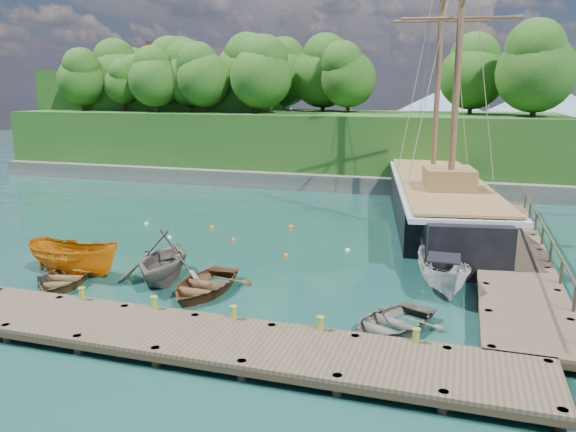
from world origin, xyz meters
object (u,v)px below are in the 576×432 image
rowboat_3 (390,331)px  rowboat_1 (164,281)px  motorboat_orange (76,275)px  schooner (439,204)px  rowboat_0 (64,285)px  cabin_boat_white (442,291)px  rowboat_2 (204,292)px

rowboat_3 → rowboat_1: bearing=-164.4°
rowboat_1 → motorboat_orange: 4.19m
rowboat_1 → motorboat_orange: (-4.17, -0.43, 0.00)m
rowboat_3 → schooner: size_ratio=0.14×
rowboat_0 → rowboat_3: (13.85, -0.54, 0.00)m
cabin_boat_white → rowboat_1: bearing=176.3°
motorboat_orange → rowboat_1: bearing=-81.6°
rowboat_0 → cabin_boat_white: cabin_boat_white is taller
rowboat_0 → schooner: schooner is taller
rowboat_2 → cabin_boat_white: size_ratio=0.95×
rowboat_0 → cabin_boat_white: bearing=-0.5°
rowboat_3 → cabin_boat_white: (1.53, 4.58, 0.00)m
rowboat_1 → schooner: (10.80, 14.75, 1.17)m
rowboat_0 → rowboat_3: rowboat_3 is taller
rowboat_0 → rowboat_3: 13.86m
rowboat_0 → rowboat_1: size_ratio=0.88×
cabin_boat_white → schooner: schooner is taller
rowboat_0 → schooner: size_ratio=0.14×
cabin_boat_white → rowboat_0: bearing=179.5°
cabin_boat_white → schooner: (-0.77, 12.39, 1.17)m
cabin_boat_white → rowboat_3: bearing=-123.7°
rowboat_0 → rowboat_3: size_ratio=0.98×
rowboat_3 → motorboat_orange: size_ratio=0.85×
schooner → rowboat_0: bearing=-141.1°
rowboat_2 → rowboat_3: 7.92m
motorboat_orange → cabin_boat_white: (15.75, 2.79, 0.00)m
cabin_boat_white → motorboat_orange: bearing=174.8°
rowboat_3 → cabin_boat_white: 4.83m
rowboat_3 → motorboat_orange: bearing=-159.1°
rowboat_1 → motorboat_orange: size_ratio=0.95×
rowboat_1 → rowboat_2: bearing=-29.4°
rowboat_3 → rowboat_2: bearing=-162.7°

